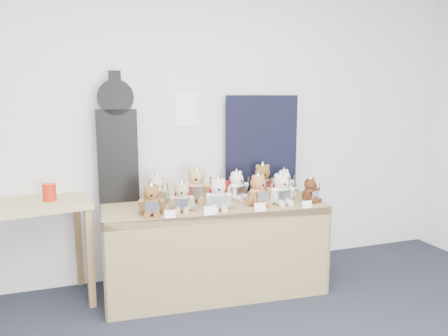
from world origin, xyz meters
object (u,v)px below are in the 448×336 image
object	(u,v)px
guitar_case	(117,139)
teddy_front_left	(182,198)
teddy_back_end	(284,183)
teddy_back_centre_left	(197,186)
teddy_back_right	(263,181)
side_table	(20,221)
teddy_back_far_left	(154,192)
teddy_front_centre	(218,195)
teddy_front_far_right	(281,190)
teddy_back_centre_right	(237,186)
display_table	(215,224)
teddy_front_far_left	(152,201)
teddy_back_left	(157,190)
teddy_front_end	(310,191)
red_cup	(49,192)
teddy_front_right	(258,191)

from	to	relation	value
guitar_case	teddy_front_left	bearing A→B (deg)	-46.48
teddy_front_left	teddy_back_end	size ratio (longest dim) A/B	0.98
teddy_back_centre_left	teddy_back_right	size ratio (longest dim) A/B	1.02
side_table	teddy_back_far_left	xyz separation A→B (m)	(1.01, 0.02, 0.14)
teddy_front_centre	teddy_front_far_right	distance (m)	0.54
teddy_back_centre_left	teddy_back_right	bearing A→B (deg)	21.66
teddy_front_centre	side_table	bearing A→B (deg)	177.04
teddy_back_centre_right	teddy_back_far_left	distance (m)	0.70
display_table	teddy_front_centre	size ratio (longest dim) A/B	6.52
teddy_front_far_left	teddy_back_right	distance (m)	1.09
teddy_back_centre_left	teddy_back_end	distance (m)	0.80
guitar_case	display_table	bearing A→B (deg)	-27.00
display_table	teddy_back_centre_right	distance (m)	0.40
teddy_front_far_left	teddy_back_left	distance (m)	0.36
display_table	teddy_back_far_left	world-z (taller)	teddy_back_far_left
teddy_back_right	teddy_back_far_left	distance (m)	0.96
guitar_case	teddy_front_far_right	distance (m)	1.40
teddy_front_far_left	teddy_back_end	world-z (taller)	teddy_front_far_left
teddy_back_end	teddy_back_far_left	world-z (taller)	teddy_back_end
teddy_front_centre	teddy_front_end	distance (m)	0.80
teddy_back_centre_left	display_table	bearing A→B (deg)	-42.62
teddy_front_centre	teddy_back_far_left	size ratio (longest dim) A/B	1.18
guitar_case	red_cup	bearing A→B (deg)	-163.23
teddy_front_left	teddy_front_right	xyz separation A→B (m)	(0.62, -0.03, 0.01)
teddy_front_centre	teddy_back_centre_left	bearing A→B (deg)	115.23
teddy_back_centre_right	teddy_back_right	world-z (taller)	teddy_back_right
teddy_back_left	teddy_back_far_left	distance (m)	0.03
teddy_front_right	teddy_back_end	world-z (taller)	teddy_front_right
side_table	teddy_back_centre_right	world-z (taller)	teddy_back_centre_right
display_table	teddy_back_left	distance (m)	0.55
teddy_back_centre_right	teddy_back_centre_left	bearing A→B (deg)	154.94
red_cup	teddy_front_centre	size ratio (longest dim) A/B	0.48
teddy_front_far_right	teddy_back_far_left	size ratio (longest dim) A/B	1.22
guitar_case	teddy_front_right	bearing A→B (deg)	-24.04
guitar_case	teddy_back_right	world-z (taller)	guitar_case
teddy_front_right	teddy_back_end	xyz separation A→B (m)	(0.37, 0.27, -0.01)
teddy_front_left	teddy_back_left	xyz separation A→B (m)	(-0.13, 0.31, 0.01)
red_cup	teddy_front_left	size ratio (longest dim) A/B	0.52
red_cup	teddy_back_right	world-z (taller)	teddy_back_right
side_table	teddy_front_far_right	size ratio (longest dim) A/B	3.68
teddy_front_right	teddy_back_centre_left	size ratio (longest dim) A/B	0.90
teddy_back_right	guitar_case	bearing A→B (deg)	-179.67
teddy_front_far_left	teddy_back_centre_left	size ratio (longest dim) A/B	0.82
teddy_front_end	teddy_back_centre_right	distance (m)	0.62
display_table	teddy_back_end	distance (m)	0.76
teddy_front_centre	teddy_back_centre_right	size ratio (longest dim) A/B	1.02
teddy_back_right	teddy_back_left	bearing A→B (deg)	-172.51
side_table	teddy_back_centre_right	bearing A→B (deg)	-11.58
teddy_front_centre	teddy_back_right	xyz separation A→B (m)	(0.53, 0.34, 0.02)
teddy_front_far_right	teddy_back_right	xyz separation A→B (m)	(-0.01, 0.33, 0.01)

